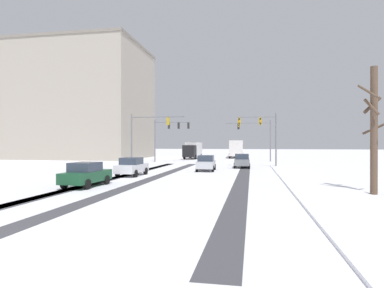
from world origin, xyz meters
name	(u,v)px	position (x,y,z in m)	size (l,w,h in m)	color
ground_plane	(40,245)	(0.00, 0.00, 0.00)	(300.00, 300.00, 0.00)	white
wheel_track_left_lane	(152,179)	(-2.06, 17.18, 0.00)	(1.09, 37.80, 0.01)	#424247
wheel_track_right_lane	(116,178)	(-5.19, 17.18, 0.00)	(1.05, 37.80, 0.01)	#424247
wheel_track_center	(242,180)	(5.20, 17.18, 0.00)	(1.09, 37.80, 0.01)	#424247
wheel_track_oncoming	(114,178)	(-5.33, 17.18, 0.00)	(0.86, 37.80, 0.01)	#424247
sidewalk_kerb_right	(314,184)	(10.22, 15.46, 0.06)	(4.00, 37.80, 0.12)	white
traffic_signal_near_left	(146,130)	(-6.91, 30.34, 4.47)	(6.82, 0.38, 6.50)	slate
traffic_signal_far_right	(257,133)	(6.77, 44.50, 4.50)	(7.22, 0.67, 6.50)	slate
traffic_signal_far_left	(169,131)	(-6.62, 40.56, 4.78)	(5.57, 0.75, 6.50)	slate
traffic_signal_near_right	(263,129)	(7.23, 32.30, 4.58)	(4.73, 0.49, 6.50)	slate
car_grey_lead	(242,161)	(4.79, 30.49, 0.82)	(1.92, 4.15, 1.62)	slate
car_silver_second	(206,163)	(1.25, 25.36, 0.82)	(1.98, 4.17, 1.62)	#B7BABF
car_white_third	(132,167)	(-4.52, 19.14, 0.82)	(1.90, 4.14, 1.62)	silver
car_dark_green_fourth	(86,174)	(-4.92, 11.75, 0.82)	(1.96, 4.16, 1.62)	#194C2D
bus_oncoming	(236,148)	(2.90, 57.36, 1.99)	(2.94, 11.08, 3.38)	silver
box_truck_delivery	(193,150)	(-4.81, 51.18, 1.63)	(2.51, 7.47, 3.02)	black
bare_tree_sidewalk_near	(374,128)	(12.75, 11.63, 3.75)	(1.94, 1.88, 7.23)	brown
office_building_far_left_block	(76,103)	(-27.75, 50.37, 10.72)	(26.42, 18.85, 21.42)	#A89E8E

